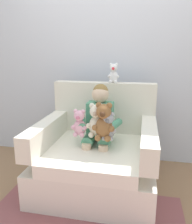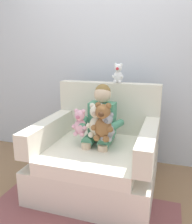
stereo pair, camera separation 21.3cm
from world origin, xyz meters
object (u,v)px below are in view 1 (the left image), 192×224
(plush_brown, at_px, (104,122))
(plush_white_on_backrest, at_px, (114,74))
(armchair, at_px, (97,156))
(seated_child, at_px, (99,122))
(plush_pink, at_px, (79,124))
(plush_grey, at_px, (108,127))
(plush_cream, at_px, (96,121))

(plush_brown, xyz_separation_m, plush_white_on_backrest, (0.01, 0.54, 0.39))
(armchair, relative_size, seated_child, 1.37)
(plush_pink, relative_size, plush_white_on_backrest, 1.22)
(plush_pink, distance_m, plush_grey, 0.28)
(armchair, height_order, seated_child, seated_child)
(plush_pink, relative_size, plush_brown, 0.75)
(armchair, relative_size, plush_cream, 3.51)
(plush_grey, distance_m, plush_white_on_backrest, 0.69)
(plush_pink, relative_size, plush_cream, 0.81)
(plush_grey, height_order, plush_brown, plush_brown)
(plush_grey, bearing_deg, plush_white_on_backrest, 94.00)
(seated_child, xyz_separation_m, plush_pink, (-0.16, -0.15, 0.02))
(plush_grey, height_order, plush_cream, plush_cream)
(plush_grey, xyz_separation_m, plush_brown, (-0.04, -0.01, 0.04))
(plush_cream, relative_size, plush_white_on_backrest, 1.52)
(plush_brown, bearing_deg, armchair, 132.53)
(plush_grey, relative_size, plush_brown, 0.75)
(plush_cream, bearing_deg, armchair, 75.26)
(seated_child, bearing_deg, armchair, -106.64)
(plush_pink, relative_size, plush_grey, 1.00)
(seated_child, distance_m, plush_brown, 0.22)
(plush_pink, bearing_deg, plush_cream, 12.85)
(plush_pink, bearing_deg, plush_grey, -1.64)
(armchair, distance_m, plush_pink, 0.41)
(armchair, bearing_deg, plush_pink, -146.97)
(armchair, height_order, plush_white_on_backrest, plush_white_on_backrest)
(plush_cream, bearing_deg, plush_grey, -46.12)
(seated_child, distance_m, plush_white_on_backrest, 0.57)
(seated_child, height_order, plush_cream, seated_child)
(seated_child, bearing_deg, plush_cream, -98.13)
(plush_pink, distance_m, plush_white_on_backrest, 0.70)
(plush_grey, xyz_separation_m, plush_cream, (-0.12, 0.06, 0.03))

